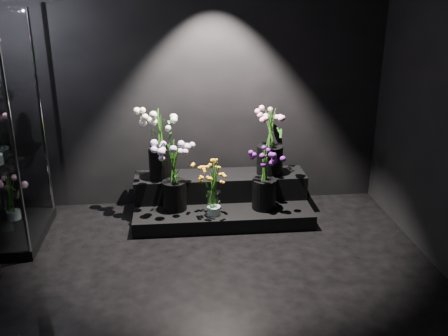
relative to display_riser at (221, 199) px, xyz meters
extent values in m
plane|color=black|center=(-0.28, -1.65, -0.16)|extent=(4.00, 4.00, 0.00)
plane|color=black|center=(-0.28, 0.35, 1.24)|extent=(4.00, 0.00, 4.00)
cube|color=black|center=(0.00, -0.09, -0.09)|extent=(1.77, 0.78, 0.15)
cube|color=black|center=(0.00, 0.11, 0.11)|extent=(1.77, 0.39, 0.25)
cube|color=black|center=(-1.99, -0.34, -0.12)|extent=(0.56, 0.93, 0.09)
cube|color=white|center=(-1.99, -0.34, 0.63)|extent=(0.50, 0.87, 0.01)
cylinder|color=white|center=(-0.10, -0.33, 0.10)|extent=(0.14, 0.14, 0.24)
cylinder|color=black|center=(-0.48, -0.17, 0.13)|extent=(0.24, 0.24, 0.29)
cylinder|color=black|center=(0.40, -0.23, 0.14)|extent=(0.24, 0.24, 0.30)
cylinder|color=black|center=(-0.60, 0.07, 0.39)|extent=(0.26, 0.26, 0.32)
cylinder|color=black|center=(0.51, 0.09, 0.38)|extent=(0.27, 0.27, 0.30)
cylinder|color=white|center=(-2.04, -0.13, 0.06)|extent=(0.14, 0.14, 0.25)
camera|label=1|loc=(-0.43, -4.69, 2.10)|focal=40.00mm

